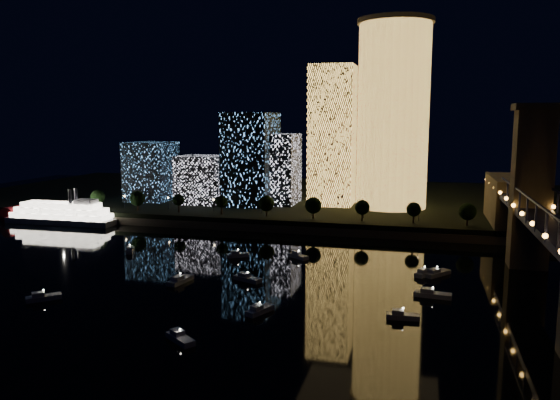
{
  "coord_description": "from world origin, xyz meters",
  "views": [
    {
      "loc": [
        32.89,
        -128.61,
        45.06
      ],
      "look_at": [
        -15.43,
        55.0,
        17.19
      ],
      "focal_mm": 35.0,
      "sensor_mm": 36.0,
      "label": 1
    }
  ],
  "objects": [
    {
      "name": "ground",
      "position": [
        0.0,
        0.0,
        0.0
      ],
      "size": [
        520.0,
        520.0,
        0.0
      ],
      "primitive_type": "plane",
      "color": "black",
      "rests_on": "ground"
    },
    {
      "name": "far_bank",
      "position": [
        0.0,
        160.0,
        2.5
      ],
      "size": [
        420.0,
        160.0,
        5.0
      ],
      "primitive_type": "cube",
      "color": "black",
      "rests_on": "ground"
    },
    {
      "name": "seawall",
      "position": [
        0.0,
        82.0,
        1.5
      ],
      "size": [
        420.0,
        6.0,
        3.0
      ],
      "primitive_type": "cube",
      "color": "#6B5E4C",
      "rests_on": "ground"
    },
    {
      "name": "tower_cylindrical",
      "position": [
        18.77,
        127.18,
        47.34
      ],
      "size": [
        34.0,
        34.0,
        84.44
      ],
      "color": "#FFBD51",
      "rests_on": "far_bank"
    },
    {
      "name": "tower_rectangular",
      "position": [
        -9.14,
        128.74,
        37.68
      ],
      "size": [
        20.54,
        20.54,
        65.37
      ],
      "primitive_type": "cube",
      "color": "#FFBD51",
      "rests_on": "far_bank"
    },
    {
      "name": "midrise_blocks",
      "position": [
        -58.35,
        121.22,
        22.41
      ],
      "size": [
        84.25,
        31.36,
        43.59
      ],
      "color": "white",
      "rests_on": "far_bank"
    },
    {
      "name": "riverboat",
      "position": [
        -122.34,
        75.04,
        4.14
      ],
      "size": [
        53.69,
        11.98,
        16.13
      ],
      "color": "silver",
      "rests_on": "ground"
    },
    {
      "name": "motorboats",
      "position": [
        -4.38,
        11.7,
        0.81
      ],
      "size": [
        108.34,
        79.28,
        2.78
      ],
      "color": "silver",
      "rests_on": "ground"
    },
    {
      "name": "esplanade_trees",
      "position": [
        -29.87,
        88.0,
        10.47
      ],
      "size": [
        166.6,
        6.86,
        8.93
      ],
      "color": "black",
      "rests_on": "far_bank"
    },
    {
      "name": "street_lamps",
      "position": [
        -34.0,
        94.0,
        9.02
      ],
      "size": [
        132.7,
        0.7,
        5.65
      ],
      "color": "black",
      "rests_on": "far_bank"
    }
  ]
}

